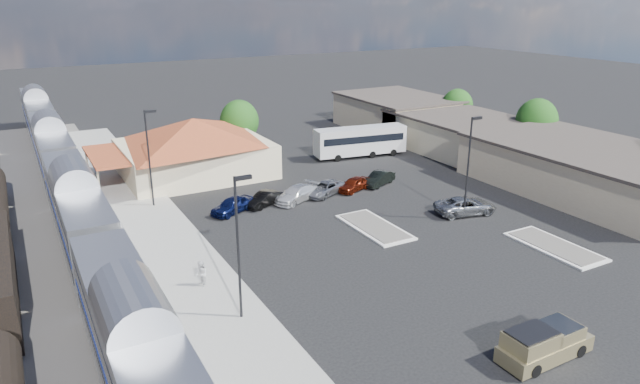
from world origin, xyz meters
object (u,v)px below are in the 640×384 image
suv (466,206)px  pickup_truck (545,343)px  station_depot (194,147)px  coach_bus (360,140)px

suv → pickup_truck: bearing=161.6°
station_depot → coach_bus: bearing=-7.0°
station_depot → pickup_truck: (6.40, -41.43, -2.24)m
pickup_truck → station_depot: bearing=8.0°
station_depot → coach_bus: (19.65, -2.43, -1.06)m
station_depot → suv: 29.13m
pickup_truck → coach_bus: (13.25, 39.01, 1.17)m
pickup_truck → suv: bearing=-32.1°
suv → coach_bus: size_ratio=0.48×
pickup_truck → coach_bus: bearing=-19.5°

